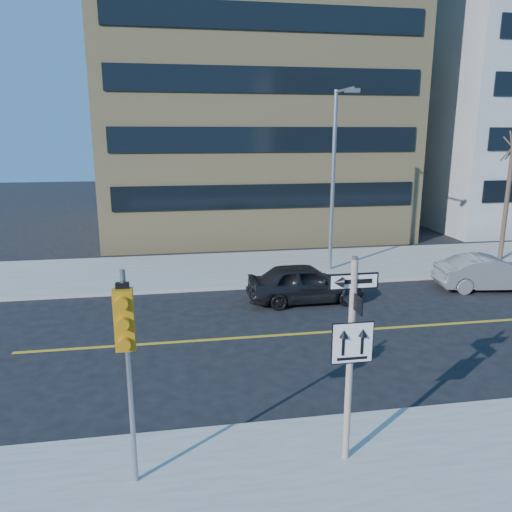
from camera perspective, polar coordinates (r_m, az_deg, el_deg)
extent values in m
plane|color=black|center=(12.76, 6.24, -15.93)|extent=(120.00, 120.00, 0.00)
cylinder|color=silver|center=(9.66, 10.67, -11.98)|extent=(0.13, 0.13, 4.00)
cylinder|color=gray|center=(8.98, 11.24, -0.23)|extent=(0.10, 0.10, 0.06)
cube|color=black|center=(9.09, 11.11, -2.86)|extent=(0.92, 0.03, 0.30)
cube|color=black|center=(9.19, 11.01, -4.95)|extent=(0.03, 0.92, 0.30)
cube|color=white|center=(9.41, 10.97, -9.73)|extent=(0.80, 0.03, 0.80)
cylinder|color=gray|center=(9.18, -14.24, -13.64)|extent=(0.09, 0.09, 4.00)
cube|color=#C78612|center=(8.51, -14.82, -7.07)|extent=(0.32, 0.22, 1.05)
sphere|color=#8C0705|center=(8.28, -15.04, -5.10)|extent=(0.17, 0.17, 0.17)
sphere|color=black|center=(8.40, -14.89, -7.36)|extent=(0.17, 0.17, 0.17)
sphere|color=black|center=(8.53, -14.75, -9.55)|extent=(0.17, 0.17, 0.17)
imported|color=black|center=(19.20, 5.61, -3.08)|extent=(1.82, 4.43, 1.50)
imported|color=gray|center=(22.76, 25.14, -1.77)|extent=(2.06, 4.46, 1.42)
cylinder|color=gray|center=(22.88, 8.77, 8.25)|extent=(0.18, 0.18, 8.00)
cylinder|color=gray|center=(21.90, 10.02, 18.18)|extent=(0.10, 2.20, 0.10)
cube|color=gray|center=(20.95, 10.96, 18.07)|extent=(0.55, 0.30, 0.16)
cylinder|color=#382D21|center=(27.43, 26.73, 5.53)|extent=(0.22, 0.22, 5.80)
cube|color=tan|center=(36.10, -1.41, 18.11)|extent=(18.00, 18.00, 18.00)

